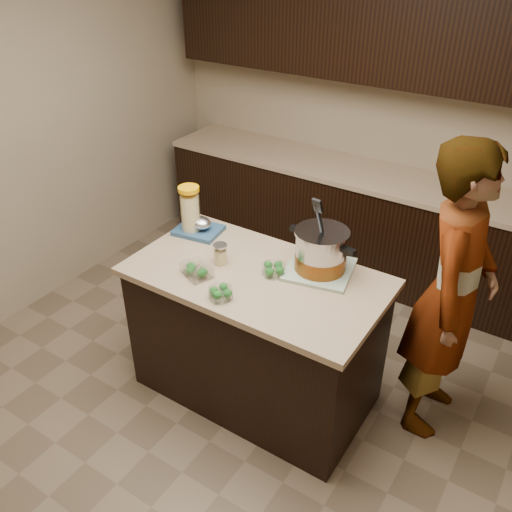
{
  "coord_description": "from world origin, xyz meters",
  "views": [
    {
      "loc": [
        1.38,
        -2.13,
        2.6
      ],
      "look_at": [
        0.0,
        0.0,
        1.02
      ],
      "focal_mm": 38.0,
      "sensor_mm": 36.0,
      "label": 1
    }
  ],
  "objects_px": {
    "island": "(256,335)",
    "stock_pot": "(321,253)",
    "lemonade_pitcher": "(190,212)",
    "person": "(452,295)"
  },
  "relations": [
    {
      "from": "stock_pot",
      "to": "person",
      "type": "relative_size",
      "value": 0.25
    },
    {
      "from": "stock_pot",
      "to": "lemonade_pitcher",
      "type": "distance_m",
      "value": 0.89
    },
    {
      "from": "island",
      "to": "person",
      "type": "distance_m",
      "value": 1.15
    },
    {
      "from": "stock_pot",
      "to": "person",
      "type": "bearing_deg",
      "value": 25.01
    },
    {
      "from": "island",
      "to": "stock_pot",
      "type": "distance_m",
      "value": 0.67
    },
    {
      "from": "island",
      "to": "person",
      "type": "xyz_separation_m",
      "value": [
        0.98,
        0.43,
        0.43
      ]
    },
    {
      "from": "island",
      "to": "lemonade_pitcher",
      "type": "distance_m",
      "value": 0.86
    },
    {
      "from": "island",
      "to": "stock_pot",
      "type": "xyz_separation_m",
      "value": [
        0.28,
        0.22,
        0.57
      ]
    },
    {
      "from": "stock_pot",
      "to": "island",
      "type": "bearing_deg",
      "value": -132.83
    },
    {
      "from": "stock_pot",
      "to": "person",
      "type": "xyz_separation_m",
      "value": [
        0.7,
        0.2,
        -0.14
      ]
    }
  ]
}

